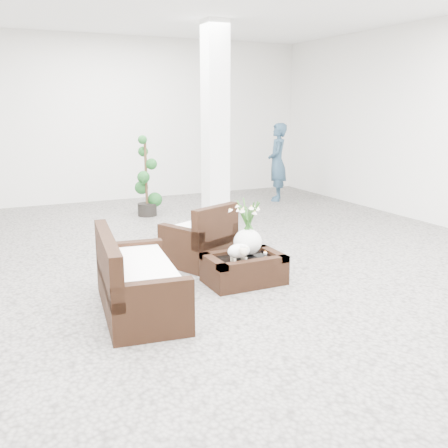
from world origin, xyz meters
name	(u,v)px	position (x,y,z in m)	size (l,w,h in m)	color
ground	(221,269)	(0.00, 0.00, 0.00)	(11.00, 11.00, 0.00)	gray
column	(215,123)	(1.20, 2.80, 1.75)	(0.40, 0.40, 3.50)	white
coffee_table	(244,270)	(0.03, -0.59, 0.16)	(0.90, 0.60, 0.31)	black
sheep_figurine	(239,252)	(-0.09, -0.69, 0.42)	(0.28, 0.23, 0.21)	white
planter_narcissus	(248,222)	(0.13, -0.49, 0.71)	(0.44, 0.44, 0.80)	white
tealight	(265,253)	(0.33, -0.57, 0.33)	(0.04, 0.04, 0.03)	white
armchair	(198,234)	(-0.17, 0.34, 0.41)	(0.77, 0.74, 0.82)	black
loveseat	(140,273)	(-1.32, -0.90, 0.41)	(1.55, 0.74, 0.82)	black
topiary	(146,177)	(0.12, 3.57, 0.75)	(0.40, 0.40, 1.49)	#16461A
shopper	(277,162)	(3.18, 3.90, 0.84)	(0.61, 0.40, 1.68)	#2A465E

